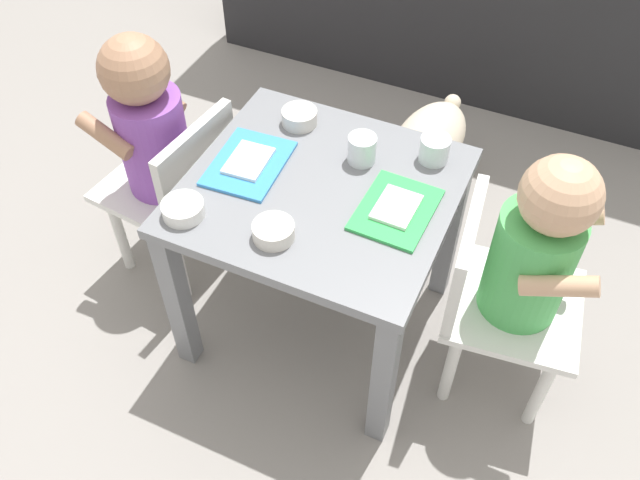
{
  "coord_description": "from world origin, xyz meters",
  "views": [
    {
      "loc": [
        0.42,
        -0.93,
        1.45
      ],
      "look_at": [
        0.0,
        0.0,
        0.31
      ],
      "focal_mm": 37.88,
      "sensor_mm": 36.0,
      "label": 1
    }
  ],
  "objects_px": {
    "food_tray_right": "(396,209)",
    "water_cup_right": "(434,150)",
    "dining_table": "(320,217)",
    "seated_child_left": "(155,136)",
    "water_cup_left": "(362,151)",
    "seated_child_right": "(527,258)",
    "dog": "(424,147)",
    "cereal_bowl_right_side": "(299,117)",
    "veggie_bowl_near": "(273,231)",
    "veggie_bowl_far": "(183,209)",
    "food_tray_left": "(249,163)"
  },
  "relations": [
    {
      "from": "veggie_bowl_near",
      "to": "veggie_bowl_far",
      "type": "height_order",
      "value": "veggie_bowl_near"
    },
    {
      "from": "seated_child_left",
      "to": "food_tray_left",
      "type": "relative_size",
      "value": 3.33
    },
    {
      "from": "water_cup_right",
      "to": "veggie_bowl_near",
      "type": "bearing_deg",
      "value": -121.33
    },
    {
      "from": "food_tray_right",
      "to": "veggie_bowl_far",
      "type": "height_order",
      "value": "veggie_bowl_far"
    },
    {
      "from": "cereal_bowl_right_side",
      "to": "seated_child_left",
      "type": "bearing_deg",
      "value": -155.48
    },
    {
      "from": "food_tray_right",
      "to": "water_cup_right",
      "type": "distance_m",
      "value": 0.18
    },
    {
      "from": "seated_child_right",
      "to": "dog",
      "type": "distance_m",
      "value": 0.67
    },
    {
      "from": "cereal_bowl_right_side",
      "to": "seated_child_right",
      "type": "bearing_deg",
      "value": -14.4
    },
    {
      "from": "seated_child_right",
      "to": "cereal_bowl_right_side",
      "type": "bearing_deg",
      "value": 165.6
    },
    {
      "from": "seated_child_right",
      "to": "water_cup_right",
      "type": "xyz_separation_m",
      "value": [
        -0.25,
        0.15,
        0.07
      ]
    },
    {
      "from": "dog",
      "to": "cereal_bowl_right_side",
      "type": "distance_m",
      "value": 0.52
    },
    {
      "from": "food_tray_right",
      "to": "veggie_bowl_near",
      "type": "height_order",
      "value": "veggie_bowl_near"
    },
    {
      "from": "dining_table",
      "to": "seated_child_left",
      "type": "bearing_deg",
      "value": 175.68
    },
    {
      "from": "water_cup_right",
      "to": "cereal_bowl_right_side",
      "type": "relative_size",
      "value": 0.8
    },
    {
      "from": "dining_table",
      "to": "veggie_bowl_near",
      "type": "xyz_separation_m",
      "value": [
        -0.02,
        -0.17,
        0.11
      ]
    },
    {
      "from": "veggie_bowl_near",
      "to": "cereal_bowl_right_side",
      "type": "distance_m",
      "value": 0.36
    },
    {
      "from": "dog",
      "to": "veggie_bowl_near",
      "type": "distance_m",
      "value": 0.78
    },
    {
      "from": "dog",
      "to": "cereal_bowl_right_side",
      "type": "height_order",
      "value": "cereal_bowl_right_side"
    },
    {
      "from": "seated_child_left",
      "to": "veggie_bowl_far",
      "type": "relative_size",
      "value": 8.05
    },
    {
      "from": "seated_child_left",
      "to": "cereal_bowl_right_side",
      "type": "distance_m",
      "value": 0.35
    },
    {
      "from": "seated_child_left",
      "to": "dog",
      "type": "xyz_separation_m",
      "value": [
        0.52,
        0.51,
        -0.24
      ]
    },
    {
      "from": "water_cup_left",
      "to": "seated_child_right",
      "type": "bearing_deg",
      "value": -12.39
    },
    {
      "from": "dog",
      "to": "water_cup_right",
      "type": "height_order",
      "value": "water_cup_right"
    },
    {
      "from": "dining_table",
      "to": "water_cup_right",
      "type": "relative_size",
      "value": 8.55
    },
    {
      "from": "food_tray_right",
      "to": "water_cup_right",
      "type": "relative_size",
      "value": 2.95
    },
    {
      "from": "seated_child_right",
      "to": "dog",
      "type": "relative_size",
      "value": 1.51
    },
    {
      "from": "veggie_bowl_near",
      "to": "veggie_bowl_far",
      "type": "relative_size",
      "value": 0.97
    },
    {
      "from": "dining_table",
      "to": "seated_child_right",
      "type": "xyz_separation_m",
      "value": [
        0.44,
        0.03,
        0.04
      ]
    },
    {
      "from": "dog",
      "to": "cereal_bowl_right_side",
      "type": "relative_size",
      "value": 5.55
    },
    {
      "from": "dining_table",
      "to": "seated_child_left",
      "type": "distance_m",
      "value": 0.45
    },
    {
      "from": "seated_child_left",
      "to": "food_tray_left",
      "type": "xyz_separation_m",
      "value": [
        0.27,
        -0.03,
        0.04
      ]
    },
    {
      "from": "water_cup_left",
      "to": "veggie_bowl_far",
      "type": "bearing_deg",
      "value": -131.26
    },
    {
      "from": "veggie_bowl_near",
      "to": "veggie_bowl_far",
      "type": "distance_m",
      "value": 0.19
    },
    {
      "from": "food_tray_right",
      "to": "water_cup_left",
      "type": "height_order",
      "value": "water_cup_left"
    },
    {
      "from": "seated_child_left",
      "to": "cereal_bowl_right_side",
      "type": "relative_size",
      "value": 8.48
    },
    {
      "from": "seated_child_right",
      "to": "cereal_bowl_right_side",
      "type": "distance_m",
      "value": 0.59
    },
    {
      "from": "food_tray_right",
      "to": "seated_child_right",
      "type": "bearing_deg",
      "value": 5.79
    },
    {
      "from": "dog",
      "to": "seated_child_left",
      "type": "bearing_deg",
      "value": -135.73
    },
    {
      "from": "food_tray_left",
      "to": "dining_table",
      "type": "bearing_deg",
      "value": -0.15
    },
    {
      "from": "water_cup_right",
      "to": "veggie_bowl_far",
      "type": "xyz_separation_m",
      "value": [
        -0.4,
        -0.37,
        -0.01
      ]
    },
    {
      "from": "dining_table",
      "to": "food_tray_left",
      "type": "relative_size",
      "value": 2.68
    },
    {
      "from": "food_tray_right",
      "to": "veggie_bowl_far",
      "type": "distance_m",
      "value": 0.43
    },
    {
      "from": "veggie_bowl_far",
      "to": "water_cup_left",
      "type": "bearing_deg",
      "value": 48.74
    },
    {
      "from": "food_tray_left",
      "to": "veggie_bowl_near",
      "type": "xyz_separation_m",
      "value": [
        0.15,
        -0.17,
        0.01
      ]
    },
    {
      "from": "dog",
      "to": "food_tray_right",
      "type": "height_order",
      "value": "food_tray_right"
    },
    {
      "from": "seated_child_left",
      "to": "food_tray_right",
      "type": "height_order",
      "value": "seated_child_left"
    },
    {
      "from": "water_cup_right",
      "to": "dog",
      "type": "bearing_deg",
      "value": 106.44
    },
    {
      "from": "water_cup_left",
      "to": "cereal_bowl_right_side",
      "type": "height_order",
      "value": "water_cup_left"
    },
    {
      "from": "dog",
      "to": "veggie_bowl_far",
      "type": "relative_size",
      "value": 5.26
    },
    {
      "from": "dog",
      "to": "food_tray_right",
      "type": "distance_m",
      "value": 0.62
    }
  ]
}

